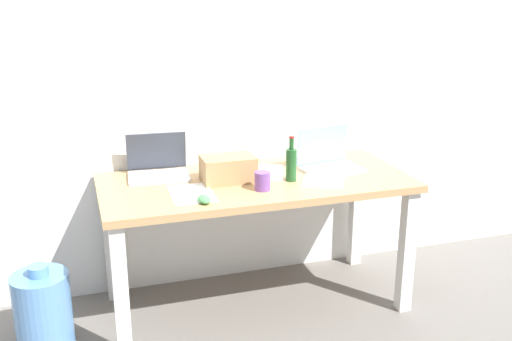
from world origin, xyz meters
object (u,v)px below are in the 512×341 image
beer_bottle (291,164)px  water_cooler_jug (43,309)px  desk (256,198)px  laptop_left (158,167)px  laptop_right (329,161)px  cardboard_box (228,169)px  coffee_mug (262,181)px  computer_mouse (204,199)px

beer_bottle → water_cooler_jug: bearing=179.7°
desk → laptop_left: size_ratio=4.86×
laptop_right → water_cooler_jug: size_ratio=0.80×
laptop_right → cardboard_box: laptop_right is taller
coffee_mug → desk: bearing=83.6°
laptop_left → laptop_right: laptop_right is taller
computer_mouse → coffee_mug: coffee_mug is taller
laptop_left → coffee_mug: 0.61m
water_cooler_jug → computer_mouse: bearing=-13.6°
laptop_left → water_cooler_jug: bearing=-156.3°
desk → coffee_mug: size_ratio=17.30×
water_cooler_jug → coffee_mug: bearing=-5.3°
desk → laptop_left: (-0.49, 0.22, 0.15)m
computer_mouse → water_cooler_jug: 0.99m
laptop_right → computer_mouse: 0.84m
beer_bottle → laptop_left: bearing=156.3°
laptop_left → cardboard_box: 0.39m
computer_mouse → coffee_mug: bearing=13.8°
beer_bottle → coffee_mug: (-0.19, -0.10, -0.05)m
desk → coffee_mug: (-0.02, -0.17, 0.15)m
desk → water_cooler_jug: bearing=-176.6°
laptop_right → beer_bottle: beer_bottle is taller
laptop_left → water_cooler_jug: size_ratio=0.78×
laptop_left → water_cooler_jug: laptop_left is taller
desk → laptop_left: laptop_left is taller
computer_mouse → cardboard_box: (0.19, 0.28, 0.05)m
laptop_left → water_cooler_jug: (-0.64, -0.28, -0.60)m
beer_bottle → cardboard_box: beer_bottle is taller
laptop_right → water_cooler_jug: 1.69m
laptop_left → computer_mouse: size_ratio=3.38×
beer_bottle → cardboard_box: (-0.32, 0.09, -0.03)m
desk → laptop_right: 0.47m
laptop_right → coffee_mug: size_ratio=3.66×
beer_bottle → cardboard_box: bearing=163.6°
coffee_mug → beer_bottle: bearing=26.8°
cardboard_box → computer_mouse: bearing=-124.7°
cardboard_box → beer_bottle: bearing=-16.4°
computer_mouse → cardboard_box: bearing=53.5°
computer_mouse → desk: bearing=35.5°
computer_mouse → coffee_mug: 0.33m
desk → laptop_left: 0.55m
computer_mouse → cardboard_box: 0.34m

